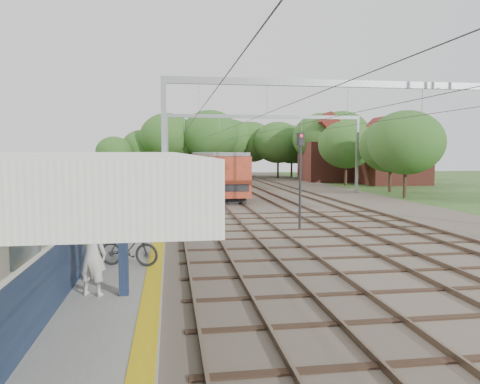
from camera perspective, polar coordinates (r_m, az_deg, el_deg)
ballast_bed at (r=36.62m, az=5.37°, el=-0.97°), size 18.00×90.00×0.10m
platform at (r=19.89m, az=-16.37°, el=-5.79°), size 5.00×52.00×0.35m
yellow_stripe at (r=19.67m, az=-9.85°, el=-5.25°), size 0.45×52.00×0.01m
station_building at (r=13.15m, az=-26.73°, el=-3.31°), size 3.41×18.00×3.40m
canopy at (r=11.75m, az=-23.41°, el=3.72°), size 6.40×20.00×3.44m
rail_tracks at (r=36.09m, az=1.52°, el=-0.84°), size 11.80×88.00×0.15m
catenary_system at (r=31.75m, az=6.43°, el=7.99°), size 17.22×88.00×7.00m
tree_band at (r=63.08m, az=-0.68°, el=5.95°), size 31.72×30.88×8.82m
house_near at (r=57.46m, az=18.17°, el=3.88°), size 7.00×6.12×7.89m
house_far at (r=61.00m, az=11.42°, el=4.31°), size 8.00×6.12×8.66m
person at (r=11.87m, az=-17.65°, el=-7.23°), size 0.85×0.70×2.01m
bicycle at (r=14.64m, az=-13.41°, el=-6.64°), size 1.91×1.04×1.11m
train at (r=49.52m, az=-3.58°, el=2.89°), size 2.77×34.54×3.65m
signal_post at (r=22.36m, az=7.36°, el=2.94°), size 0.37×0.33×4.70m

